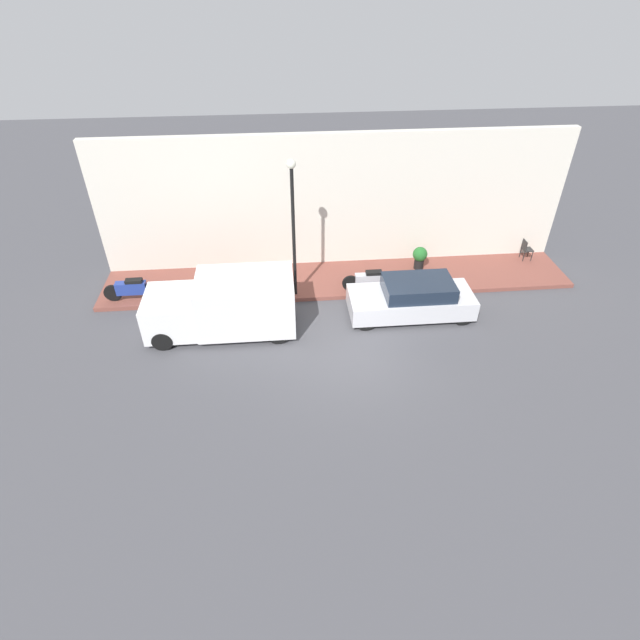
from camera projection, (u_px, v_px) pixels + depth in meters
name	position (u px, v px, depth m)	size (l,w,h in m)	color
ground_plane	(354.00, 353.00, 16.14)	(60.00, 60.00, 0.00)	#47474C
sidewalk	(338.00, 280.00, 19.62)	(2.60, 18.03, 0.16)	brown
building_facade	(335.00, 203.00, 19.25)	(0.30, 18.03, 5.32)	silver
parked_car	(412.00, 299.00, 17.50)	(1.75, 4.34, 1.37)	silver
delivery_van	(223.00, 305.00, 16.59)	(2.07, 4.91, 1.98)	white
scooter_silver	(370.00, 279.00, 18.67)	(0.30, 2.05, 0.77)	#B7B7BF
motorcycle_red	(217.00, 283.00, 18.41)	(0.30, 2.09, 0.86)	#B21E1E
motorcycle_blue	(132.00, 289.00, 18.08)	(0.30, 2.02, 0.85)	navy
streetlamp	(293.00, 216.00, 16.81)	(0.31, 0.31, 5.06)	black
potted_plant	(420.00, 256.00, 19.86)	(0.58, 0.58, 0.92)	black
cafe_chair	(526.00, 248.00, 20.48)	(0.40, 0.40, 0.86)	#262626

